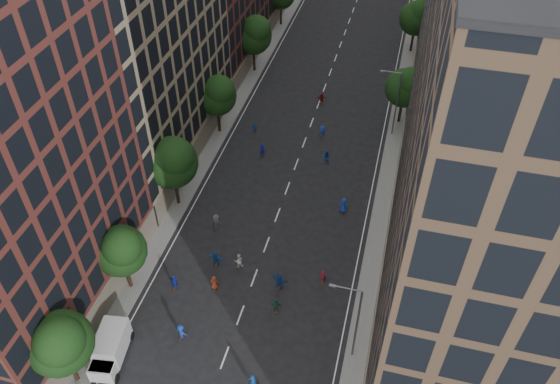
# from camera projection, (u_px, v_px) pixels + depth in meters

# --- Properties ---
(ground) EXTENTS (240.00, 240.00, 0.00)m
(ground) POSITION_uv_depth(u_px,v_px,m) (303.00, 145.00, 69.14)
(ground) COLOR black
(ground) RESTS_ON ground
(sidewalk_left) EXTENTS (4.00, 105.00, 0.15)m
(sidewalk_left) POSITION_uv_depth(u_px,v_px,m) (232.00, 100.00, 76.65)
(sidewalk_left) COLOR slate
(sidewalk_left) RESTS_ON ground
(sidewalk_right) EXTENTS (4.00, 105.00, 0.15)m
(sidewalk_right) POSITION_uv_depth(u_px,v_px,m) (404.00, 125.00, 72.23)
(sidewalk_right) COLOR slate
(sidewalk_right) RESTS_ON ground
(bldg_left_b) EXTENTS (14.00, 26.00, 34.00)m
(bldg_left_b) POSITION_uv_depth(u_px,v_px,m) (122.00, 17.00, 57.57)
(bldg_left_b) COLOR #907E5E
(bldg_left_b) RESTS_ON ground
(bldg_right_a) EXTENTS (14.00, 30.00, 36.00)m
(bldg_right_a) POSITION_uv_depth(u_px,v_px,m) (511.00, 197.00, 35.64)
(bldg_right_a) COLOR #4C3929
(bldg_right_a) RESTS_ON ground
(bldg_right_b) EXTENTS (14.00, 28.00, 33.00)m
(bldg_right_b) POSITION_uv_depth(u_px,v_px,m) (492.00, 25.00, 57.32)
(bldg_right_b) COLOR #696257
(bldg_right_b) RESTS_ON ground
(tree_left_0) EXTENTS (5.20, 5.20, 8.83)m
(tree_left_0) POSITION_uv_depth(u_px,v_px,m) (60.00, 343.00, 41.38)
(tree_left_0) COLOR black
(tree_left_0) RESTS_ON ground
(tree_left_1) EXTENTS (4.80, 4.80, 8.21)m
(tree_left_1) POSITION_uv_depth(u_px,v_px,m) (121.00, 250.00, 48.79)
(tree_left_1) COLOR black
(tree_left_1) RESTS_ON ground
(tree_left_2) EXTENTS (5.60, 5.60, 9.45)m
(tree_left_2) POSITION_uv_depth(u_px,v_px,m) (172.00, 161.00, 56.77)
(tree_left_2) COLOR black
(tree_left_2) RESTS_ON ground
(tree_left_3) EXTENTS (5.00, 5.00, 8.58)m
(tree_left_3) POSITION_uv_depth(u_px,v_px,m) (217.00, 94.00, 67.13)
(tree_left_3) COLOR black
(tree_left_3) RESTS_ON ground
(tree_left_4) EXTENTS (5.40, 5.40, 9.08)m
(tree_left_4) POSITION_uv_depth(u_px,v_px,m) (254.00, 34.00, 78.33)
(tree_left_4) COLOR black
(tree_left_4) RESTS_ON ground
(tree_right_a) EXTENTS (5.00, 5.00, 8.39)m
(tree_right_a) POSITION_uv_depth(u_px,v_px,m) (406.00, 86.00, 68.83)
(tree_right_a) COLOR black
(tree_right_a) RESTS_ON ground
(tree_right_b) EXTENTS (5.20, 5.20, 8.83)m
(tree_right_b) POSITION_uv_depth(u_px,v_px,m) (418.00, 17.00, 82.86)
(tree_right_b) COLOR black
(tree_right_b) RESTS_ON ground
(streetlamp_near) EXTENTS (2.64, 0.22, 9.06)m
(streetlamp_near) POSITION_uv_depth(u_px,v_px,m) (355.00, 320.00, 43.78)
(streetlamp_near) COLOR #595B60
(streetlamp_near) RESTS_ON ground
(streetlamp_far) EXTENTS (2.64, 0.22, 9.06)m
(streetlamp_far) POSITION_uv_depth(u_px,v_px,m) (395.00, 100.00, 67.30)
(streetlamp_far) COLOR #595B60
(streetlamp_far) RESTS_ON ground
(cargo_van) EXTENTS (3.02, 5.25, 2.65)m
(cargo_van) POSITION_uv_depth(u_px,v_px,m) (110.00, 348.00, 46.14)
(cargo_van) COLOR white
(cargo_van) RESTS_ON ground
(skater_1) EXTENTS (0.69, 0.53, 1.70)m
(skater_1) POSITION_uv_depth(u_px,v_px,m) (253.00, 381.00, 44.53)
(skater_1) COLOR navy
(skater_1) RESTS_ON ground
(skater_3) EXTENTS (1.22, 0.92, 1.67)m
(skater_3) POSITION_uv_depth(u_px,v_px,m) (181.00, 332.00, 47.97)
(skater_3) COLOR #143AA4
(skater_3) RESTS_ON ground
(skater_4) EXTENTS (1.07, 0.60, 1.72)m
(skater_4) POSITION_uv_depth(u_px,v_px,m) (174.00, 282.00, 51.97)
(skater_4) COLOR #1328A1
(skater_4) RESTS_ON ground
(skater_5) EXTENTS (1.71, 0.90, 1.76)m
(skater_5) POSITION_uv_depth(u_px,v_px,m) (279.00, 281.00, 52.05)
(skater_5) COLOR navy
(skater_5) RESTS_ON ground
(skater_6) EXTENTS (0.87, 0.63, 1.64)m
(skater_6) POSITION_uv_depth(u_px,v_px,m) (214.00, 283.00, 51.98)
(skater_6) COLOR #9D361A
(skater_6) RESTS_ON ground
(skater_7) EXTENTS (0.59, 0.41, 1.55)m
(skater_7) POSITION_uv_depth(u_px,v_px,m) (323.00, 276.00, 52.61)
(skater_7) COLOR maroon
(skater_7) RESTS_ON ground
(skater_8) EXTENTS (1.05, 0.95, 1.76)m
(skater_8) POSITION_uv_depth(u_px,v_px,m) (239.00, 261.00, 53.88)
(skater_8) COLOR silver
(skater_8) RESTS_ON ground
(skater_9) EXTENTS (1.17, 0.71, 1.77)m
(skater_9) POSITION_uv_depth(u_px,v_px,m) (216.00, 222.00, 57.88)
(skater_9) COLOR #47474C
(skater_9) RESTS_ON ground
(skater_10) EXTENTS (1.01, 0.54, 1.63)m
(skater_10) POSITION_uv_depth(u_px,v_px,m) (276.00, 306.00, 50.04)
(skater_10) COLOR #1C603A
(skater_10) RESTS_ON ground
(skater_11) EXTENTS (1.61, 0.52, 1.73)m
(skater_11) POSITION_uv_depth(u_px,v_px,m) (216.00, 259.00, 54.11)
(skater_11) COLOR #144EA6
(skater_11) RESTS_ON ground
(skater_12) EXTENTS (0.91, 0.61, 1.83)m
(skater_12) POSITION_uv_depth(u_px,v_px,m) (343.00, 206.00, 59.64)
(skater_12) COLOR #1436A7
(skater_12) RESTS_ON ground
(skater_13) EXTENTS (0.75, 0.60, 1.79)m
(skater_13) POSITION_uv_depth(u_px,v_px,m) (262.00, 150.00, 66.91)
(skater_13) COLOR #1517AF
(skater_13) RESTS_ON ground
(skater_14) EXTENTS (0.96, 0.78, 1.82)m
(skater_14) POSITION_uv_depth(u_px,v_px,m) (326.00, 157.00, 65.86)
(skater_14) COLOR #1442A7
(skater_14) RESTS_ON ground
(skater_15) EXTENTS (1.14, 0.87, 1.55)m
(skater_15) POSITION_uv_depth(u_px,v_px,m) (322.00, 132.00, 69.89)
(skater_15) COLOR #1736BC
(skater_15) RESTS_ON ground
(skater_16) EXTENTS (0.89, 0.40, 1.50)m
(skater_16) POSITION_uv_depth(u_px,v_px,m) (254.00, 128.00, 70.47)
(skater_16) COLOR #1650B5
(skater_16) RESTS_ON ground
(skater_17) EXTENTS (1.53, 0.97, 1.58)m
(skater_17) POSITION_uv_depth(u_px,v_px,m) (322.00, 99.00, 75.49)
(skater_17) COLOR maroon
(skater_17) RESTS_ON ground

